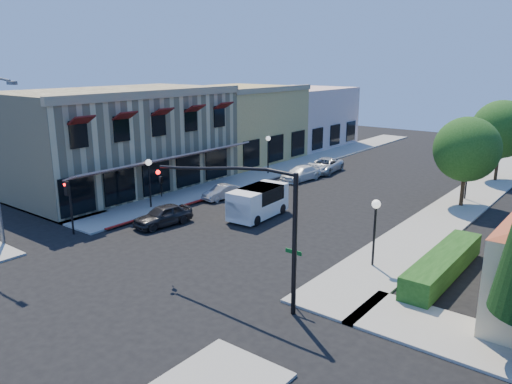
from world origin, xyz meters
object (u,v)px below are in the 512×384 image
Objects in this scene: lamppost_right_far at (468,165)px; parked_car_a at (163,215)px; street_tree_b at (501,129)px; parked_car_c at (301,174)px; secondary_signal at (69,198)px; white_van at (258,200)px; lamppost_left_far at (268,145)px; parked_car_b at (222,192)px; parked_car_d at (325,165)px; street_name_sign at (293,267)px; lamppost_right_near at (375,216)px; lamppost_left_near at (149,171)px; street_tree_a at (467,149)px; signal_mast_arm at (253,211)px.

lamppost_right_far is 22.57m from parked_car_a.
street_tree_b is 1.65× the size of parked_car_c.
secondary_signal is 0.85× the size of parked_car_a.
lamppost_right_far is 16.29m from white_van.
parked_car_b is at bearing -75.66° from lamppost_left_far.
street_tree_b reaches higher than parked_car_a.
parked_car_d is at bearing 47.23° from lamppost_left_far.
parked_car_d is (3.20, 24.59, -1.66)m from secondary_signal.
street_name_sign is at bearing -45.32° from white_van.
street_tree_b is 1.97× the size of lamppost_right_near.
lamppost_right_far is at bearing 6.71° from lamppost_left_far.
street_name_sign is 0.53× the size of parked_car_d.
lamppost_left_near is at bearing -107.93° from parked_car_d.
lamppost_left_near reaches higher than parked_car_b.
street_tree_a is at bearing 50.79° from secondary_signal.
street_tree_b is 34.97m from secondary_signal.
lamppost_right_near is at bearing 67.88° from signal_mast_arm.
parked_car_a is (-10.81, 4.50, -3.42)m from signal_mast_arm.
lamppost_right_far is 13.64m from parked_car_c.
lamppost_left_far reaches higher than parked_car_b.
white_van is at bearing -56.47° from lamppost_left_far.
lamppost_left_near is at bearing 155.63° from signal_mast_arm.
street_tree_a is at bearing 86.24° from street_name_sign.
street_tree_a is 14.61m from parked_car_d.
lamppost_right_near reaches higher than parked_car_d.
parked_car_c is (3.70, 13.82, -2.12)m from lamppost_left_near.
street_tree_a is at bearing 88.77° from lamppost_right_near.
parked_car_d is (0.16, 20.00, -0.01)m from parked_car_a.
lamppost_left_far is 4.27m from parked_car_c.
parked_car_b is (2.30, 5.00, -2.21)m from lamppost_left_near.
lamppost_right_near reaches higher than parked_car_b.
street_name_sign is 0.64× the size of parked_car_a.
street_tree_a reaches higher than parked_car_d.
secondary_signal reaches higher than street_name_sign.
lamppost_left_near is 8.03m from white_van.
lamppost_left_near is 4.56m from parked_car_a.
signal_mast_arm reaches higher than lamppost_right_near.
street_tree_a is 1.53× the size of parked_car_c.
signal_mast_arm is 1.89× the size of parked_car_c.
signal_mast_arm is at bearing -24.37° from lamppost_left_near.
secondary_signal is 6.63m from lamppost_left_near.
street_tree_b reaches higher than secondary_signal.
lamppost_left_near is 0.75× the size of parked_car_d.
parked_car_d is at bearing 97.62° from parked_car_c.
secondary_signal is at bearing -85.66° from lamppost_left_near.
signal_mast_arm is 12.20m from parked_car_a.
street_tree_b is 24.54m from parked_car_b.
lamppost_left_near is (-0.50, 6.59, 0.42)m from secondary_signal.
street_tree_a reaches higher than white_van.
parked_car_d is at bearing 96.90° from parked_car_a.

